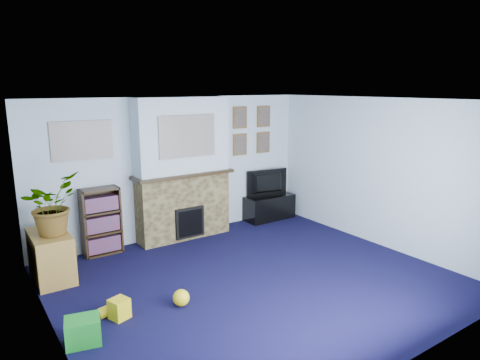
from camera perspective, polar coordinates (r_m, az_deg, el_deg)
floor at (r=5.96m, az=1.86°, el=-13.15°), size 5.00×4.50×0.01m
ceiling at (r=5.38m, az=2.05°, el=10.58°), size 5.00×4.50×0.01m
wall_back at (r=7.43m, az=-8.39°, el=1.66°), size 5.00×0.04×2.40m
wall_front at (r=4.05m, az=21.41°, el=-8.30°), size 5.00×0.04×2.40m
wall_left at (r=4.59m, az=-24.24°, el=-6.12°), size 0.04×4.50×2.40m
wall_right at (r=7.28m, az=18.00°, el=0.95°), size 0.04×4.50×2.40m
chimney_breast at (r=7.26m, az=-7.68°, el=1.29°), size 1.72×0.50×2.40m
collage_main at (r=6.98m, az=-7.03°, el=5.82°), size 1.00×0.03×0.68m
collage_left at (r=6.81m, az=-20.32°, el=4.98°), size 0.90×0.03×0.58m
portrait_tl at (r=7.97m, az=-0.01°, el=8.32°), size 0.30×0.03×0.40m
portrait_tr at (r=8.29m, az=3.16°, el=8.46°), size 0.30×0.03×0.40m
portrait_bl at (r=8.02m, az=-0.01°, el=4.75°), size 0.30×0.03×0.40m
portrait_br at (r=8.34m, az=3.12°, el=5.03°), size 0.30×0.03×0.40m
tv_stand at (r=8.45m, az=3.91°, el=-3.72°), size 1.00×0.42×0.47m
television at (r=8.34m, az=3.88°, el=-0.38°), size 0.88×0.25×0.50m
bookshelf at (r=6.99m, az=-18.02°, el=-5.44°), size 0.58×0.28×1.05m
sideboard at (r=6.38m, az=-23.91°, el=-9.08°), size 0.47×0.84×0.66m
potted_plant at (r=6.13m, az=-23.94°, el=-3.01°), size 0.94×0.95×0.80m
mantel_clock at (r=7.16m, az=-8.43°, el=1.40°), size 0.10×0.06×0.14m
mantel_candle at (r=7.31m, az=-5.91°, el=1.79°), size 0.05×0.05×0.15m
mantel_teddy at (r=6.96m, az=-12.01°, el=0.92°), size 0.13×0.13×0.13m
mantel_can at (r=7.51m, az=-3.26°, el=1.96°), size 0.06×0.06×0.11m
green_crate at (r=4.88m, az=-20.21°, el=-18.33°), size 0.40×0.35×0.27m
toy_ball at (r=5.34m, az=-7.85°, el=-15.40°), size 0.20×0.20×0.20m
toy_block at (r=5.22m, az=-15.78°, el=-16.24°), size 0.24×0.24×0.23m
toy_tube at (r=5.33m, az=-16.82°, el=-16.16°), size 0.29×0.13×0.17m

